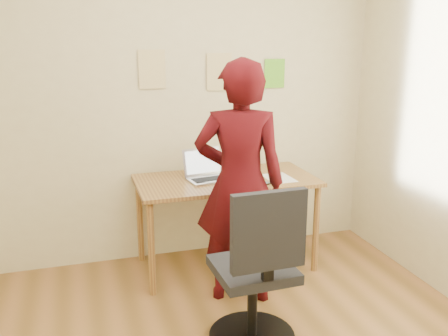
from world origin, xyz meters
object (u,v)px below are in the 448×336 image
object	(u,v)px
desk	(226,189)
office_chair	(257,279)
phone	(262,182)
person	(240,183)
laptop	(206,173)

from	to	relation	value
desk	office_chair	bearing A→B (deg)	-97.61
phone	person	size ratio (longest dim) A/B	0.09
laptop	person	xyz separation A→B (m)	(0.09, -0.53, 0.06)
person	desk	bearing A→B (deg)	-78.04
laptop	office_chair	distance (m)	1.19
phone	office_chair	size ratio (longest dim) A/B	0.14
desk	person	size ratio (longest dim) A/B	0.82
desk	office_chair	xyz separation A→B (m)	(-0.15, -1.09, -0.21)
phone	office_chair	bearing A→B (deg)	-141.72
desk	laptop	distance (m)	0.21
desk	phone	world-z (taller)	phone
office_chair	person	size ratio (longest dim) A/B	0.61
desk	office_chair	distance (m)	1.12
person	laptop	bearing A→B (deg)	-61.83
laptop	office_chair	xyz separation A→B (m)	(0.00, -1.13, -0.35)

